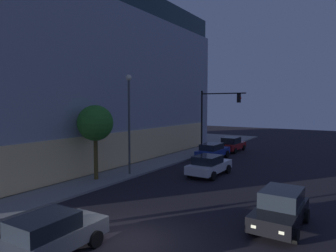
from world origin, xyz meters
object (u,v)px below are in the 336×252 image
modern_building (47,80)px  sidewalk_tree (95,123)px  traffic_light_far_corner (215,111)px  street_lamp_sidewalk (129,111)px  car_grey (50,235)px  car_black (280,208)px  car_red (232,144)px  car_blue (213,151)px  car_white (209,165)px

modern_building → sidewalk_tree: size_ratio=6.21×
modern_building → traffic_light_far_corner: size_ratio=4.83×
street_lamp_sidewalk → car_grey: size_ratio=1.78×
traffic_light_far_corner → car_black: 19.42m
modern_building → car_red: (12.48, -15.89, -7.13)m
modern_building → traffic_light_far_corner: 18.04m
modern_building → sidewalk_tree: (-5.40, -12.59, -3.88)m
modern_building → car_grey: 24.52m
modern_building → car_blue: modern_building is taller
street_lamp_sidewalk → car_white: (3.32, -5.02, -4.07)m
car_white → car_blue: 6.81m
car_black → car_white: 9.80m
car_black → car_blue: (13.48, 9.21, -0.00)m
car_white → car_black: bearing=-136.8°
sidewalk_tree → car_red: size_ratio=1.14×
street_lamp_sidewalk → sidewalk_tree: 2.79m
car_red → traffic_light_far_corner: bearing=165.6°
sidewalk_tree → car_red: bearing=-10.4°
car_black → car_red: size_ratio=0.90×
car_black → traffic_light_far_corner: bearing=32.4°
traffic_light_far_corner → sidewalk_tree: traffic_light_far_corner is taller
traffic_light_far_corner → sidewalk_tree: 14.97m
traffic_light_far_corner → street_lamp_sidewalk: bearing=172.8°
street_lamp_sidewalk → car_red: size_ratio=1.62×
car_grey → car_red: car_red is taller
car_white → car_grey: bearing=-178.4°
traffic_light_far_corner → car_blue: 4.75m
car_white → car_red: 12.35m
car_black → sidewalk_tree: bearing=84.0°
sidewalk_tree → modern_building: bearing=66.8°
street_lamp_sidewalk → car_white: 7.26m
modern_building → street_lamp_sidewalk: bearing=-102.1°
car_blue → street_lamp_sidewalk: bearing=165.4°
car_grey → car_black: 9.51m
car_red → car_grey: bearing=-173.4°
sidewalk_tree → car_white: bearing=-45.7°
car_white → car_blue: (6.33, 2.49, 0.04)m
car_red → modern_building: bearing=128.2°
modern_building → car_red: bearing=-51.8°
modern_building → car_black: 27.10m
car_white → traffic_light_far_corner: bearing=21.3°
modern_building → sidewalk_tree: bearing=-113.2°
car_black → car_blue: size_ratio=0.86×
modern_building → car_white: size_ratio=7.25×
sidewalk_tree → car_grey: size_ratio=1.25×
street_lamp_sidewalk → car_blue: size_ratio=1.55×
car_white → car_red: car_red is taller
modern_building → sidewalk_tree: 14.24m
street_lamp_sidewalk → car_black: (-3.82, -11.73, -4.03)m
car_white → car_blue: car_blue is taller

